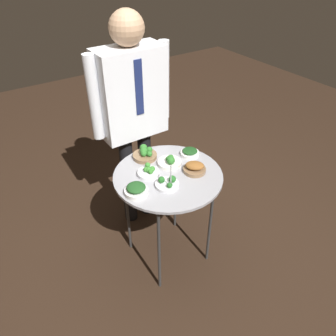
{
  "coord_description": "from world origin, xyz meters",
  "views": [
    {
      "loc": [
        -0.93,
        -1.38,
        2.01
      ],
      "look_at": [
        0.0,
        0.0,
        0.81
      ],
      "focal_mm": 35.0,
      "sensor_mm": 36.0,
      "label": 1
    }
  ],
  "objects_px": {
    "serving_cart": "(168,181)",
    "waiter_figure": "(132,104)",
    "bowl_broccoli_back_right": "(170,162)",
    "bowl_broccoli_mid_right": "(149,172)",
    "bowl_spinach_center": "(136,190)",
    "bowl_spinach_front_right": "(190,153)",
    "bowl_roast_front_center": "(195,168)",
    "bowl_broccoli_mid_left": "(145,154)",
    "bowl_broccoli_far_rim": "(167,183)"
  },
  "relations": [
    {
      "from": "serving_cart",
      "to": "waiter_figure",
      "type": "height_order",
      "value": "waiter_figure"
    },
    {
      "from": "bowl_spinach_center",
      "to": "bowl_broccoli_back_right",
      "type": "bearing_deg",
      "value": 22.18
    },
    {
      "from": "bowl_broccoli_back_right",
      "to": "bowl_roast_front_center",
      "type": "distance_m",
      "value": 0.18
    },
    {
      "from": "bowl_spinach_front_right",
      "to": "bowl_roast_front_center",
      "type": "xyz_separation_m",
      "value": [
        -0.09,
        -0.17,
        0.01
      ]
    },
    {
      "from": "serving_cart",
      "to": "waiter_figure",
      "type": "bearing_deg",
      "value": 86.21
    },
    {
      "from": "bowl_roast_front_center",
      "to": "bowl_broccoli_mid_left",
      "type": "height_order",
      "value": "bowl_broccoli_mid_left"
    },
    {
      "from": "bowl_broccoli_back_right",
      "to": "bowl_spinach_center",
      "type": "xyz_separation_m",
      "value": [
        -0.33,
        -0.13,
        0.01
      ]
    },
    {
      "from": "bowl_spinach_center",
      "to": "waiter_figure",
      "type": "relative_size",
      "value": 0.09
    },
    {
      "from": "serving_cart",
      "to": "bowl_broccoli_mid_left",
      "type": "xyz_separation_m",
      "value": [
        -0.02,
        0.25,
        0.08
      ]
    },
    {
      "from": "bowl_broccoli_back_right",
      "to": "bowl_roast_front_center",
      "type": "height_order",
      "value": "bowl_broccoli_back_right"
    },
    {
      "from": "bowl_broccoli_far_rim",
      "to": "bowl_roast_front_center",
      "type": "distance_m",
      "value": 0.23
    },
    {
      "from": "waiter_figure",
      "to": "bowl_broccoli_far_rim",
      "type": "bearing_deg",
      "value": -99.81
    },
    {
      "from": "bowl_broccoli_back_right",
      "to": "bowl_roast_front_center",
      "type": "xyz_separation_m",
      "value": [
        0.09,
        -0.15,
        0.0
      ]
    },
    {
      "from": "bowl_broccoli_far_rim",
      "to": "bowl_broccoli_mid_left",
      "type": "distance_m",
      "value": 0.35
    },
    {
      "from": "bowl_broccoli_far_rim",
      "to": "bowl_broccoli_back_right",
      "type": "distance_m",
      "value": 0.23
    },
    {
      "from": "bowl_spinach_front_right",
      "to": "bowl_broccoli_mid_right",
      "type": "bearing_deg",
      "value": -174.44
    },
    {
      "from": "bowl_spinach_front_right",
      "to": "bowl_spinach_center",
      "type": "height_order",
      "value": "bowl_spinach_center"
    },
    {
      "from": "bowl_spinach_front_right",
      "to": "bowl_roast_front_center",
      "type": "bearing_deg",
      "value": -118.07
    },
    {
      "from": "bowl_spinach_front_right",
      "to": "bowl_broccoli_mid_left",
      "type": "distance_m",
      "value": 0.31
    },
    {
      "from": "bowl_broccoli_mid_left",
      "to": "bowl_broccoli_far_rim",
      "type": "bearing_deg",
      "value": -97.87
    },
    {
      "from": "bowl_spinach_center",
      "to": "bowl_spinach_front_right",
      "type": "bearing_deg",
      "value": 16.76
    },
    {
      "from": "bowl_broccoli_mid_left",
      "to": "bowl_spinach_center",
      "type": "bearing_deg",
      "value": -128.43
    },
    {
      "from": "bowl_spinach_front_right",
      "to": "bowl_spinach_center",
      "type": "distance_m",
      "value": 0.53
    },
    {
      "from": "bowl_broccoli_back_right",
      "to": "bowl_broccoli_mid_right",
      "type": "relative_size",
      "value": 1.12
    },
    {
      "from": "bowl_spinach_front_right",
      "to": "bowl_spinach_center",
      "type": "bearing_deg",
      "value": -163.24
    },
    {
      "from": "bowl_roast_front_center",
      "to": "waiter_figure",
      "type": "relative_size",
      "value": 0.09
    },
    {
      "from": "serving_cart",
      "to": "bowl_broccoli_far_rim",
      "type": "relative_size",
      "value": 4.19
    },
    {
      "from": "waiter_figure",
      "to": "bowl_broccoli_mid_left",
      "type": "bearing_deg",
      "value": -102.47
    },
    {
      "from": "bowl_broccoli_back_right",
      "to": "waiter_figure",
      "type": "relative_size",
      "value": 0.1
    },
    {
      "from": "bowl_broccoli_back_right",
      "to": "waiter_figure",
      "type": "xyz_separation_m",
      "value": [
        -0.04,
        0.41,
        0.27
      ]
    },
    {
      "from": "bowl_spinach_center",
      "to": "bowl_broccoli_mid_left",
      "type": "xyz_separation_m",
      "value": [
        0.24,
        0.3,
        0.0
      ]
    },
    {
      "from": "serving_cart",
      "to": "bowl_broccoli_mid_left",
      "type": "relative_size",
      "value": 4.59
    },
    {
      "from": "bowl_broccoli_mid_right",
      "to": "bowl_spinach_front_right",
      "type": "bearing_deg",
      "value": 5.56
    },
    {
      "from": "serving_cart",
      "to": "bowl_spinach_front_right",
      "type": "xyz_separation_m",
      "value": [
        0.25,
        0.1,
        0.07
      ]
    },
    {
      "from": "bowl_broccoli_mid_left",
      "to": "bowl_roast_front_center",
      "type": "bearing_deg",
      "value": -60.26
    },
    {
      "from": "bowl_broccoli_mid_left",
      "to": "bowl_spinach_front_right",
      "type": "bearing_deg",
      "value": -28.33
    },
    {
      "from": "bowl_spinach_front_right",
      "to": "bowl_roast_front_center",
      "type": "height_order",
      "value": "bowl_roast_front_center"
    },
    {
      "from": "bowl_broccoli_mid_right",
      "to": "bowl_broccoli_mid_left",
      "type": "relative_size",
      "value": 0.85
    },
    {
      "from": "bowl_broccoli_mid_right",
      "to": "bowl_broccoli_mid_left",
      "type": "xyz_separation_m",
      "value": [
        0.08,
        0.18,
        0.01
      ]
    },
    {
      "from": "bowl_broccoli_far_rim",
      "to": "bowl_roast_front_center",
      "type": "xyz_separation_m",
      "value": [
        0.23,
        0.03,
        0.01
      ]
    },
    {
      "from": "bowl_broccoli_mid_right",
      "to": "bowl_roast_front_center",
      "type": "xyz_separation_m",
      "value": [
        0.26,
        -0.14,
        0.01
      ]
    },
    {
      "from": "bowl_broccoli_mid_left",
      "to": "waiter_figure",
      "type": "height_order",
      "value": "waiter_figure"
    },
    {
      "from": "bowl_spinach_center",
      "to": "bowl_broccoli_far_rim",
      "type": "bearing_deg",
      "value": -13.16
    },
    {
      "from": "bowl_broccoli_far_rim",
      "to": "bowl_broccoli_back_right",
      "type": "bearing_deg",
      "value": 52.21
    },
    {
      "from": "bowl_roast_front_center",
      "to": "bowl_broccoli_mid_left",
      "type": "bearing_deg",
      "value": 119.74
    },
    {
      "from": "bowl_broccoli_back_right",
      "to": "bowl_broccoli_far_rim",
      "type": "bearing_deg",
      "value": -127.79
    },
    {
      "from": "bowl_broccoli_back_right",
      "to": "bowl_spinach_center",
      "type": "relative_size",
      "value": 1.11
    },
    {
      "from": "bowl_broccoli_far_rim",
      "to": "bowl_spinach_front_right",
      "type": "height_order",
      "value": "bowl_broccoli_far_rim"
    },
    {
      "from": "bowl_broccoli_far_rim",
      "to": "bowl_roast_front_center",
      "type": "bearing_deg",
      "value": 6.95
    },
    {
      "from": "bowl_broccoli_back_right",
      "to": "bowl_broccoli_mid_right",
      "type": "xyz_separation_m",
      "value": [
        -0.17,
        -0.01,
        -0.0
      ]
    }
  ]
}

